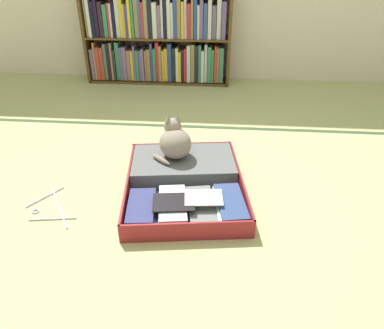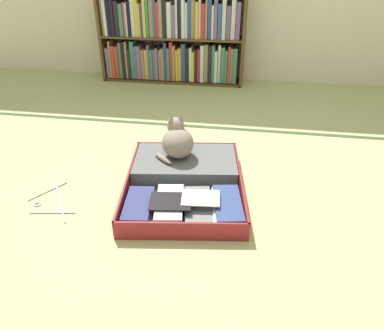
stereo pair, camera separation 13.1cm
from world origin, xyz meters
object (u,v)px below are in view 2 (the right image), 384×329
clothes_hanger (52,201)px  open_suitcase (185,179)px  black_cat (177,141)px  bookshelf (172,39)px

clothes_hanger → open_suitcase: bearing=20.9°
black_cat → clothes_hanger: 0.83m
bookshelf → open_suitcase: size_ratio=1.61×
black_cat → bookshelf: bearing=102.5°
bookshelf → black_cat: bearing=-77.5°
open_suitcase → black_cat: 0.26m
open_suitcase → black_cat: (-0.08, 0.18, 0.17)m
open_suitcase → black_cat: black_cat is taller
bookshelf → clothes_hanger: 2.39m
clothes_hanger → black_cat: bearing=35.3°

